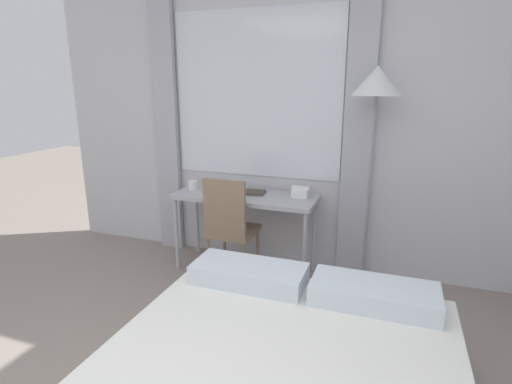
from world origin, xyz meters
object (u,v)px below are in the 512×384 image
Objects in this scene: desk at (245,202)px; telephone at (301,192)px; book at (251,192)px; desk_chair at (230,224)px; standing_lamp at (376,96)px; mug at (193,185)px.

desk is 0.51m from telephone.
book is (0.04, 0.06, 0.08)m from desk.
standing_lamp is at bearing 12.09° from desk_chair.
telephone is 0.46m from book.
book reaches higher than desk.
desk is 0.54m from mug.
mug is at bearing -173.48° from telephone.
desk is 0.28m from desk_chair.
telephone reaches higher than mug.
desk is 1.38× the size of desk_chair.
standing_lamp is 6.79× the size of book.
standing_lamp is at bearing -0.08° from desk.
telephone is at bearing 12.81° from desk.
desk_chair reaches higher than book.
desk_chair is 10.76× the size of mug.
desk_chair is 0.58m from mug.
mug reaches higher than desk.
book is 3.10× the size of mug.
standing_lamp is 1.81m from mug.
desk_chair is at bearing -148.33° from telephone.
standing_lamp reaches higher than mug.
mug is at bearing -179.49° from desk.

